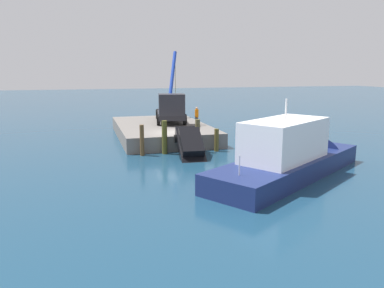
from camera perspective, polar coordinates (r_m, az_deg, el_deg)
The scene contains 10 objects.
ground at distance 30.70m, azimuth -2.82°, elevation -0.47°, with size 200.00×200.00×0.00m, color navy.
dock at distance 35.32m, azimuth -4.65°, elevation 2.05°, with size 13.59×8.00×1.22m, color slate.
crane_truck at distance 35.84m, azimuth -3.23°, elevation 5.47°, with size 8.85×3.80×7.00m.
dock_worker at distance 34.51m, azimuth 0.72°, elevation 4.30°, with size 0.34×0.34×1.65m.
salvaged_car at distance 26.92m, azimuth -0.17°, elevation -0.56°, with size 4.57×2.33×3.07m.
moored_yacht at distance 24.52m, azimuth 16.32°, elevation -2.69°, with size 11.03×14.59×6.31m.
piling_near at distance 27.69m, azimuth -7.61°, elevation 0.57°, with size 0.32×0.32×2.28m, color brown.
piling_mid at distance 28.07m, azimuth -4.20°, elevation 1.02°, with size 0.40×0.40×2.51m, color #4F4E1F.
piling_far at distance 28.54m, azimuth 0.85°, elevation 1.24°, with size 0.37×0.37×2.53m, color brown.
piling_end at distance 29.02m, azimuth 3.75°, elevation 0.60°, with size 0.35×0.35×1.75m, color brown.
Camera 1 is at (29.29, -6.80, 6.18)m, focal length 35.10 mm.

